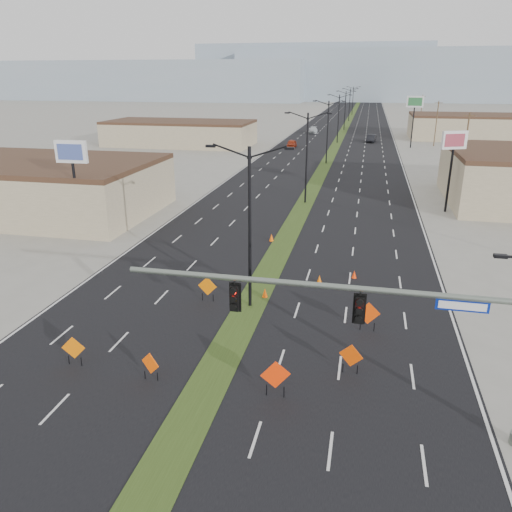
% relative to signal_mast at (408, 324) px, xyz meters
% --- Properties ---
extents(ground, '(600.00, 600.00, 0.00)m').
position_rel_signal_mast_xyz_m(ground, '(-8.56, -2.00, -4.79)').
color(ground, gray).
rests_on(ground, ground).
extents(road_surface, '(25.00, 400.00, 0.02)m').
position_rel_signal_mast_xyz_m(road_surface, '(-8.56, 98.00, -4.79)').
color(road_surface, black).
rests_on(road_surface, ground).
extents(median_strip, '(2.00, 400.00, 0.04)m').
position_rel_signal_mast_xyz_m(median_strip, '(-8.56, 98.00, -4.79)').
color(median_strip, '#2D3F16').
rests_on(median_strip, ground).
extents(building_sw_far, '(30.00, 14.00, 4.50)m').
position_rel_signal_mast_xyz_m(building_sw_far, '(-40.56, 83.00, -2.54)').
color(building_sw_far, tan).
rests_on(building_sw_far, ground).
extents(building_se_far, '(44.00, 16.00, 5.00)m').
position_rel_signal_mast_xyz_m(building_se_far, '(29.44, 108.00, -2.29)').
color(building_se_far, tan).
rests_on(building_se_far, ground).
extents(mesa_west, '(180.00, 50.00, 22.00)m').
position_rel_signal_mast_xyz_m(mesa_west, '(-128.56, 278.00, 6.21)').
color(mesa_west, '#889AA8').
rests_on(mesa_west, ground).
extents(mesa_center, '(220.00, 50.00, 28.00)m').
position_rel_signal_mast_xyz_m(mesa_center, '(31.44, 298.00, 9.21)').
color(mesa_center, '#889AA8').
rests_on(mesa_center, ground).
extents(mesa_backdrop, '(140.00, 50.00, 32.00)m').
position_rel_signal_mast_xyz_m(mesa_backdrop, '(-38.56, 318.00, 11.21)').
color(mesa_backdrop, '#889AA8').
rests_on(mesa_backdrop, ground).
extents(signal_mast, '(16.30, 0.60, 8.00)m').
position_rel_signal_mast_xyz_m(signal_mast, '(0.00, 0.00, 0.00)').
color(signal_mast, slate).
rests_on(signal_mast, ground).
extents(streetlight_0, '(5.15, 0.24, 10.02)m').
position_rel_signal_mast_xyz_m(streetlight_0, '(-8.56, 10.00, 0.63)').
color(streetlight_0, black).
rests_on(streetlight_0, ground).
extents(streetlight_1, '(5.15, 0.24, 10.02)m').
position_rel_signal_mast_xyz_m(streetlight_1, '(-8.56, 38.00, 0.63)').
color(streetlight_1, black).
rests_on(streetlight_1, ground).
extents(streetlight_2, '(5.15, 0.24, 10.02)m').
position_rel_signal_mast_xyz_m(streetlight_2, '(-8.56, 66.00, 0.63)').
color(streetlight_2, black).
rests_on(streetlight_2, ground).
extents(streetlight_3, '(5.15, 0.24, 10.02)m').
position_rel_signal_mast_xyz_m(streetlight_3, '(-8.56, 94.00, 0.63)').
color(streetlight_3, black).
rests_on(streetlight_3, ground).
extents(streetlight_4, '(5.15, 0.24, 10.02)m').
position_rel_signal_mast_xyz_m(streetlight_4, '(-8.56, 122.00, 0.63)').
color(streetlight_4, black).
rests_on(streetlight_4, ground).
extents(streetlight_5, '(5.15, 0.24, 10.02)m').
position_rel_signal_mast_xyz_m(streetlight_5, '(-8.56, 150.00, 0.63)').
color(streetlight_5, black).
rests_on(streetlight_5, ground).
extents(streetlight_6, '(5.15, 0.24, 10.02)m').
position_rel_signal_mast_xyz_m(streetlight_6, '(-8.56, 178.00, 0.63)').
color(streetlight_6, black).
rests_on(streetlight_6, ground).
extents(utility_pole_1, '(1.60, 0.20, 9.00)m').
position_rel_signal_mast_xyz_m(utility_pole_1, '(11.44, 58.00, -0.12)').
color(utility_pole_1, '#4C3823').
rests_on(utility_pole_1, ground).
extents(utility_pole_2, '(1.60, 0.20, 9.00)m').
position_rel_signal_mast_xyz_m(utility_pole_2, '(11.44, 93.00, -0.12)').
color(utility_pole_2, '#4C3823').
rests_on(utility_pole_2, ground).
extents(utility_pole_3, '(1.60, 0.20, 9.00)m').
position_rel_signal_mast_xyz_m(utility_pole_3, '(11.44, 128.00, -0.12)').
color(utility_pole_3, '#4C3823').
rests_on(utility_pole_3, ground).
extents(car_left, '(1.91, 4.50, 1.52)m').
position_rel_signal_mast_xyz_m(car_left, '(-17.14, 84.31, -4.03)').
color(car_left, '#9C2911').
rests_on(car_left, ground).
extents(car_mid, '(2.25, 5.08, 1.62)m').
position_rel_signal_mast_xyz_m(car_mid, '(-1.33, 96.78, -3.98)').
color(car_mid, black).
rests_on(car_mid, ground).
extents(car_far, '(2.41, 5.27, 1.50)m').
position_rel_signal_mast_xyz_m(car_far, '(-15.82, 112.27, -4.04)').
color(car_far, silver).
rests_on(car_far, ground).
extents(construction_sign_0, '(1.19, 0.22, 1.60)m').
position_rel_signal_mast_xyz_m(construction_sign_0, '(-15.61, 1.40, -3.85)').
color(construction_sign_0, '#E46504').
rests_on(construction_sign_0, ground).
extents(construction_sign_1, '(1.04, 0.45, 1.48)m').
position_rel_signal_mast_xyz_m(construction_sign_1, '(-11.33, 1.00, -3.93)').
color(construction_sign_1, '#FF5005').
rests_on(construction_sign_1, ground).
extents(construction_sign_2, '(1.26, 0.10, 1.68)m').
position_rel_signal_mast_xyz_m(construction_sign_2, '(-11.40, 10.14, -3.80)').
color(construction_sign_2, '#D56304').
rests_on(construction_sign_2, ground).
extents(construction_sign_3, '(1.32, 0.48, 1.84)m').
position_rel_signal_mast_xyz_m(construction_sign_3, '(-5.29, 1.00, -3.70)').
color(construction_sign_3, red).
rests_on(construction_sign_3, ground).
extents(construction_sign_4, '(1.34, 0.15, 1.78)m').
position_rel_signal_mast_xyz_m(construction_sign_4, '(-1.27, 8.26, -3.74)').
color(construction_sign_4, '#D83804').
rests_on(construction_sign_4, ground).
extents(construction_sign_5, '(1.17, 0.35, 1.60)m').
position_rel_signal_mast_xyz_m(construction_sign_5, '(-2.04, 3.64, -3.85)').
color(construction_sign_5, '#D73F04').
rests_on(construction_sign_5, ground).
extents(cone_0, '(0.46, 0.46, 0.66)m').
position_rel_signal_mast_xyz_m(cone_0, '(-7.89, 11.45, -4.46)').
color(cone_0, '#EE5005').
rests_on(cone_0, ground).
extents(cone_1, '(0.45, 0.45, 0.56)m').
position_rel_signal_mast_xyz_m(cone_1, '(-4.64, 14.77, -4.51)').
color(cone_1, '#EE6405').
rests_on(cone_1, ground).
extents(cone_2, '(0.43, 0.43, 0.60)m').
position_rel_signal_mast_xyz_m(cone_2, '(-2.27, 16.14, -4.49)').
color(cone_2, '#FF3605').
rests_on(cone_2, ground).
extents(cone_3, '(0.45, 0.45, 0.69)m').
position_rel_signal_mast_xyz_m(cone_3, '(-9.69, 23.24, -4.45)').
color(cone_3, '#ED5604').
rests_on(cone_3, ground).
extents(pole_sign_west, '(2.84, 0.49, 8.66)m').
position_rel_signal_mast_xyz_m(pole_sign_west, '(-26.49, 20.34, 2.22)').
color(pole_sign_west, black).
rests_on(pole_sign_west, ground).
extents(pole_sign_east_near, '(2.66, 1.47, 8.48)m').
position_rel_signal_mast_xyz_m(pole_sign_east_near, '(6.66, 37.31, 2.07)').
color(pole_sign_east_near, black).
rests_on(pole_sign_east_near, ground).
extents(pole_sign_east_far, '(3.30, 0.88, 10.07)m').
position_rel_signal_mast_xyz_m(pole_sign_east_far, '(6.52, 89.05, 3.46)').
color(pole_sign_east_far, black).
rests_on(pole_sign_east_far, ground).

